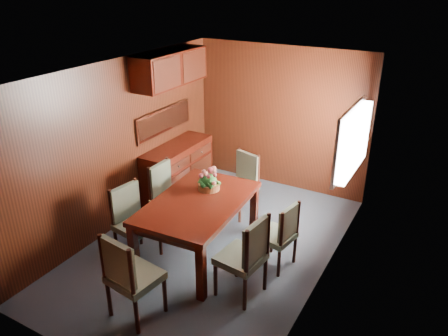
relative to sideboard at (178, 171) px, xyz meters
The scene contains 11 objects.
ground 1.66m from the sideboard, 38.66° to the right, with size 4.50×4.50×0.00m, color #353D48.
room_shell 1.78m from the sideboard, 30.23° to the right, with size 3.06×4.52×2.41m.
sideboard is the anchor object (origin of this frame).
dining_table 1.71m from the sideboard, 46.01° to the right, with size 1.16×1.75×0.79m.
chair_left_near 1.72m from the sideboard, 74.91° to the right, with size 0.52×0.54×1.00m.
chair_left_far 0.98m from the sideboard, 63.98° to the right, with size 0.46×0.48×1.00m.
chair_right_near 2.67m from the sideboard, 38.33° to the right, with size 0.53×0.54×1.04m.
chair_right_far 2.41m from the sideboard, 23.33° to the right, with size 0.48×0.49×0.90m.
chair_head 2.84m from the sideboard, 65.37° to the right, with size 0.56×0.54×1.05m.
chair_foot 1.17m from the sideboard, ahead, with size 0.57×0.55×0.98m.
flower_centerpiece 1.52m from the sideboard, 37.81° to the right, with size 0.31×0.31×0.31m.
Camera 1 is at (2.60, -4.29, 3.44)m, focal length 35.00 mm.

